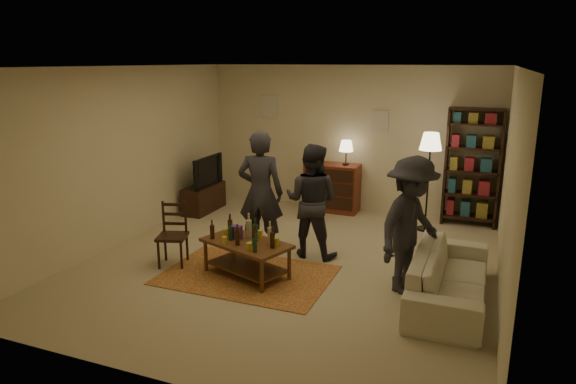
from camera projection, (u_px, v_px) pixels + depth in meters
The scene contains 13 objects.
floor at pixel (289, 262), 7.27m from camera, with size 6.00×6.00×0.00m, color #C6B793.
room_shell at pixel (315, 113), 9.73m from camera, with size 6.00×6.00×6.00m.
rug at pixel (247, 275), 6.82m from camera, with size 2.20×1.50×0.01m, color maroon.
coffee_table at pixel (246, 246), 6.73m from camera, with size 1.31×0.98×0.82m.
dining_chair at pixel (173, 232), 7.12m from camera, with size 0.49×0.49×0.90m.
tv_stand at pixel (204, 191), 9.67m from camera, with size 0.40×1.00×1.06m.
dresser at pixel (333, 186), 9.66m from camera, with size 1.00×0.50×1.36m.
bookshelf at pixel (472, 166), 8.71m from camera, with size 0.90×0.34×2.02m.
floor_lamp at pixel (430, 148), 8.33m from camera, with size 0.36×0.36×1.65m.
sofa at pixel (450, 277), 6.04m from camera, with size 2.08×0.81×0.61m, color beige.
person_left at pixel (261, 193), 7.43m from camera, with size 0.67×0.44×1.83m, color #292831.
person_right at pixel (312, 201), 7.34m from camera, with size 0.80×0.63×1.65m, color #292830.
person_by_sofa at pixel (411, 226), 6.17m from camera, with size 1.10×0.63×1.70m, color #28262E.
Camera 1 is at (2.50, -6.31, 2.78)m, focal length 32.00 mm.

